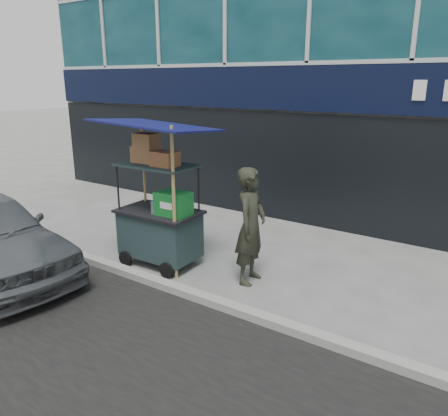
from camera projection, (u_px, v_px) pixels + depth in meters
The scene contains 4 objects.
ground at pixel (189, 289), 6.68m from camera, with size 80.00×80.00×0.00m, color slate.
curb at pixel (181, 290), 6.50m from camera, with size 80.00×0.18×0.12m, color gray.
vendor_cart at pixel (160, 216), 7.35m from camera, with size 1.89×1.37×2.49m.
vendor_man at pixel (251, 226), 6.70m from camera, with size 0.67×0.44×1.83m, color #26291E.
Camera 1 is at (3.87, -4.69, 3.08)m, focal length 35.00 mm.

